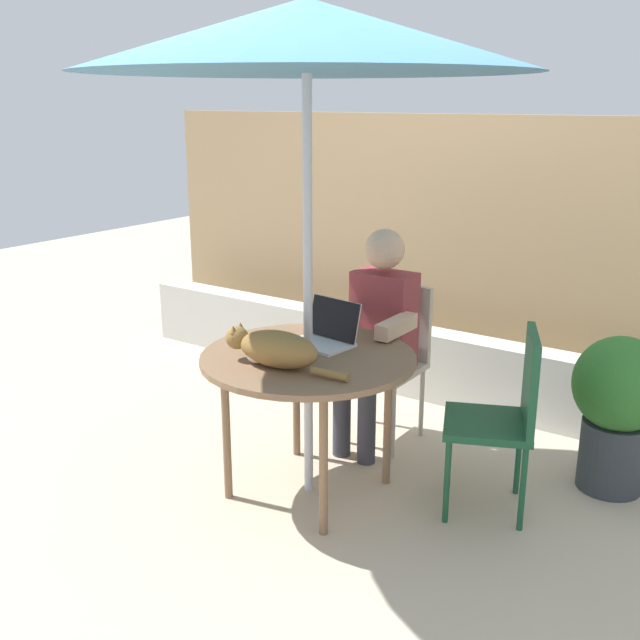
# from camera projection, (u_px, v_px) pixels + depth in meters

# --- Properties ---
(ground_plane) EXTENTS (14.00, 14.00, 0.00)m
(ground_plane) POSITION_uv_depth(u_px,v_px,m) (309.00, 489.00, 3.80)
(ground_plane) COLOR #BCAD93
(fence_back) EXTENTS (5.49, 0.08, 1.81)m
(fence_back) POSITION_uv_depth(u_px,v_px,m) (481.00, 250.00, 5.17)
(fence_back) COLOR tan
(fence_back) RESTS_ON ground
(planter_wall_low) EXTENTS (4.94, 0.20, 0.46)m
(planter_wall_low) POSITION_uv_depth(u_px,v_px,m) (438.00, 366.00, 4.89)
(planter_wall_low) COLOR beige
(planter_wall_low) RESTS_ON ground
(patio_table) EXTENTS (1.04, 1.04, 0.73)m
(patio_table) POSITION_uv_depth(u_px,v_px,m) (308.00, 366.00, 3.61)
(patio_table) COLOR brown
(patio_table) RESTS_ON ground
(patio_umbrella) EXTENTS (2.02, 2.02, 2.32)m
(patio_umbrella) POSITION_uv_depth(u_px,v_px,m) (307.00, 36.00, 3.19)
(patio_umbrella) COLOR #B7B7BC
(patio_umbrella) RESTS_ON ground
(chair_occupied) EXTENTS (0.40, 0.40, 0.90)m
(chair_occupied) POSITION_uv_depth(u_px,v_px,m) (390.00, 349.00, 4.29)
(chair_occupied) COLOR #B2A899
(chair_occupied) RESTS_ON ground
(chair_empty) EXTENTS (0.53, 0.53, 0.90)m
(chair_empty) POSITION_uv_depth(u_px,v_px,m) (507.00, 408.00, 3.48)
(chair_empty) COLOR #194C2D
(chair_empty) RESTS_ON ground
(person_seated) EXTENTS (0.48, 0.48, 1.24)m
(person_seated) POSITION_uv_depth(u_px,v_px,m) (377.00, 327.00, 4.12)
(person_seated) COLOR maroon
(person_seated) RESTS_ON ground
(laptop) EXTENTS (0.33, 0.29, 0.21)m
(laptop) POSITION_uv_depth(u_px,v_px,m) (327.00, 331.00, 3.75)
(laptop) COLOR silver
(laptop) RESTS_ON patio_table
(cat) EXTENTS (0.65, 0.23, 0.17)m
(cat) POSITION_uv_depth(u_px,v_px,m) (274.00, 349.00, 3.42)
(cat) COLOR olive
(cat) RESTS_ON patio_table
(potted_plant_by_chair) EXTENTS (0.46, 0.46, 0.80)m
(potted_plant_by_chair) POSITION_uv_depth(u_px,v_px,m) (618.00, 404.00, 3.70)
(potted_plant_by_chair) COLOR #33383D
(potted_plant_by_chair) RESTS_ON ground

